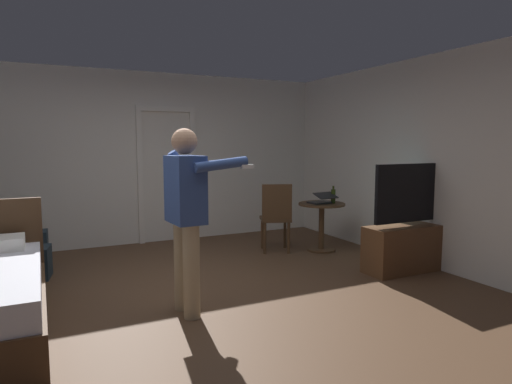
# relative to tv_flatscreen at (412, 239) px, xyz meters

# --- Properties ---
(ground_plane) EXTENTS (6.75, 6.75, 0.00)m
(ground_plane) POSITION_rel_tv_flatscreen_xyz_m (-2.77, 0.18, -0.38)
(ground_plane) COLOR brown
(wall_back) EXTENTS (6.38, 0.12, 2.65)m
(wall_back) POSITION_rel_tv_flatscreen_xyz_m (-2.77, 3.02, 0.94)
(wall_back) COLOR silver
(wall_back) RESTS_ON ground_plane
(wall_right) EXTENTS (0.12, 5.80, 2.65)m
(wall_right) POSITION_rel_tv_flatscreen_xyz_m (0.36, 0.18, 0.94)
(wall_right) COLOR silver
(wall_right) RESTS_ON ground_plane
(doorway_frame) EXTENTS (0.93, 0.08, 2.13)m
(doorway_frame) POSITION_rel_tv_flatscreen_xyz_m (-2.27, 2.94, 0.84)
(doorway_frame) COLOR white
(doorway_frame) RESTS_ON ground_plane
(tv_flatscreen) EXTENTS (1.27, 0.40, 1.32)m
(tv_flatscreen) POSITION_rel_tv_flatscreen_xyz_m (0.00, 0.00, 0.00)
(tv_flatscreen) COLOR brown
(tv_flatscreen) RESTS_ON ground_plane
(side_table) EXTENTS (0.67, 0.67, 0.70)m
(side_table) POSITION_rel_tv_flatscreen_xyz_m (-0.45, 1.30, 0.09)
(side_table) COLOR #4C331E
(side_table) RESTS_ON ground_plane
(laptop) EXTENTS (0.35, 0.36, 0.16)m
(laptop) POSITION_rel_tv_flatscreen_xyz_m (-0.47, 1.26, 0.37)
(laptop) COLOR black
(laptop) RESTS_ON side_table
(bottle_on_table) EXTENTS (0.06, 0.06, 0.25)m
(bottle_on_table) POSITION_rel_tv_flatscreen_xyz_m (-0.31, 1.22, 0.42)
(bottle_on_table) COLOR #2A340E
(bottle_on_table) RESTS_ON side_table
(wooden_chair) EXTENTS (0.54, 0.54, 0.99)m
(wooden_chair) POSITION_rel_tv_flatscreen_xyz_m (-1.08, 1.52, 0.16)
(wooden_chair) COLOR #4C331E
(wooden_chair) RESTS_ON ground_plane
(person_blue_shirt) EXTENTS (0.71, 0.58, 1.70)m
(person_blue_shirt) POSITION_rel_tv_flatscreen_xyz_m (-2.90, -0.13, 0.60)
(person_blue_shirt) COLOR tan
(person_blue_shirt) RESTS_ON ground_plane
(suitcase_dark) EXTENTS (0.53, 0.33, 0.44)m
(suitcase_dark) POSITION_rel_tv_flatscreen_xyz_m (-4.29, 2.30, -0.16)
(suitcase_dark) COLOR #1E2D38
(suitcase_dark) RESTS_ON ground_plane
(suitcase_small) EXTENTS (0.60, 0.44, 0.37)m
(suitcase_small) POSITION_rel_tv_flatscreen_xyz_m (-4.29, 1.67, -0.20)
(suitcase_small) COLOR #1E2D38
(suitcase_small) RESTS_ON ground_plane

